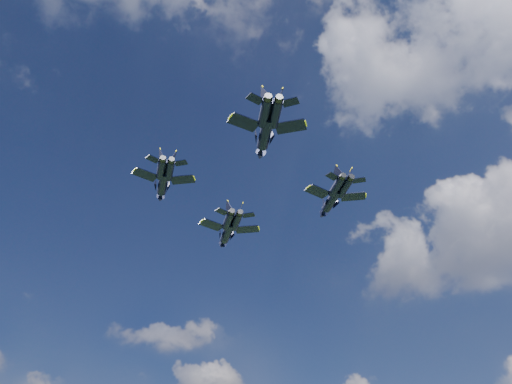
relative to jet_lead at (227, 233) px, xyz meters
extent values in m
cylinder|color=black|center=(0.42, -0.32, -0.07)|extent=(8.13, 6.69, 1.77)
cone|color=black|center=(-4.14, 3.08, -0.07)|extent=(3.04, 2.86, 1.67)
ellipsoid|color=brown|center=(-2.17, 1.62, 0.46)|extent=(2.82, 2.45, 0.80)
cube|color=black|center=(-0.11, -4.32, -0.07)|extent=(3.61, 5.01, 0.18)
cube|color=black|center=(4.11, 1.34, -0.07)|extent=(5.18, 4.52, 0.18)
cube|color=black|center=(4.64, -6.64, -0.07)|extent=(1.81, 2.55, 0.14)
cube|color=black|center=(7.69, -2.55, -0.07)|extent=(2.76, 2.34, 0.14)
cube|color=black|center=(4.89, -4.99, 1.30)|extent=(2.71, 1.71, 2.95)
cube|color=black|center=(6.18, -3.26, 1.30)|extent=(1.99, 2.28, 2.95)
cylinder|color=black|center=(5.19, -21.84, -2.07)|extent=(7.03, 5.87, 1.53)
cone|color=black|center=(1.26, -18.84, -2.07)|extent=(2.64, 2.50, 1.45)
ellipsoid|color=brown|center=(2.95, -20.13, -1.61)|extent=(2.44, 2.14, 0.70)
cube|color=black|center=(4.68, -25.31, -2.07)|extent=(3.17, 4.37, 0.15)
cube|color=black|center=(8.40, -20.43, -2.07)|extent=(4.50, 3.91, 0.15)
cube|color=black|center=(8.79, -27.37, -2.07)|extent=(1.59, 2.23, 0.12)
cube|color=black|center=(11.48, -23.85, -2.07)|extent=(2.39, 2.02, 0.12)
cube|color=black|center=(9.02, -25.94, -0.88)|extent=(2.35, 1.49, 2.57)
cube|color=black|center=(10.16, -24.45, -0.88)|extent=(1.71, 2.00, 2.57)
cylinder|color=black|center=(23.72, 1.47, -1.28)|extent=(7.61, 6.28, 1.65)
cone|color=black|center=(19.45, 4.66, -1.28)|extent=(2.85, 2.68, 1.56)
ellipsoid|color=brown|center=(21.29, 3.29, -0.78)|extent=(2.64, 2.30, 0.75)
cube|color=black|center=(23.21, -2.28, -1.28)|extent=(3.39, 4.70, 0.17)
cube|color=black|center=(27.17, 3.01, -1.28)|extent=(4.85, 4.23, 0.17)
cube|color=black|center=(27.65, -4.47, -1.28)|extent=(1.70, 2.39, 0.13)
cube|color=black|center=(30.52, -0.64, -1.28)|extent=(2.58, 2.18, 0.13)
cube|color=black|center=(27.89, -2.92, 0.00)|extent=(2.54, 1.60, 2.77)
cube|color=black|center=(29.10, -1.31, 0.00)|extent=(1.86, 2.14, 2.77)
cylinder|color=black|center=(25.78, -20.07, -1.04)|extent=(7.63, 7.27, 1.76)
cone|color=black|center=(21.63, -16.22, -1.04)|extent=(2.99, 2.95, 1.66)
ellipsoid|color=brown|center=(23.42, -17.88, -0.51)|extent=(2.70, 2.60, 0.80)
cube|color=black|center=(24.81, -23.98, -1.04)|extent=(3.98, 5.10, 0.18)
cube|color=black|center=(29.60, -18.83, -1.04)|extent=(5.15, 4.20, 0.18)
cube|color=black|center=(29.27, -26.79, -1.04)|extent=(2.02, 2.64, 0.14)
cube|color=black|center=(32.73, -23.07, -1.04)|extent=(2.69, 2.15, 0.14)
cube|color=black|center=(29.69, -25.18, 0.33)|extent=(2.57, 1.72, 2.94)
cube|color=black|center=(31.16, -23.61, 0.33)|extent=(1.75, 2.46, 2.94)
camera|label=1|loc=(66.65, -72.19, -57.29)|focal=40.00mm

